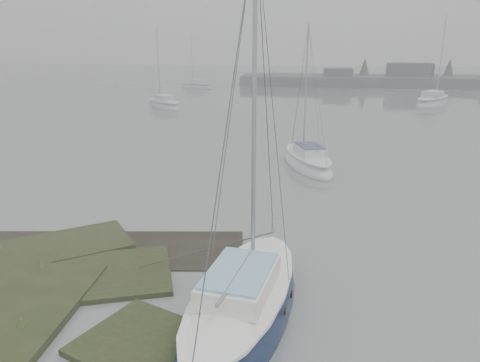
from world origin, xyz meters
TOP-DOWN VIEW (x-y plane):
  - ground at (0.00, 30.00)m, footprint 160.00×160.00m
  - far_shoreline at (26.84, 61.90)m, footprint 60.00×8.00m
  - sailboat_main at (2.35, 0.98)m, footprint 3.58×7.34m
  - sailboat_white at (4.40, 15.81)m, footprint 3.60×6.06m
  - sailboat_far_a at (-9.33, 36.80)m, footprint 5.40×5.69m
  - sailboat_far_b at (18.08, 41.61)m, footprint 5.85×6.82m
  - sailboat_far_c at (-9.75, 55.59)m, footprint 5.60×4.41m

SIDE VIEW (x-z plane):
  - ground at x=0.00m, z-range 0.00..0.00m
  - sailboat_far_c at x=-9.75m, z-range -3.63..4.10m
  - sailboat_white at x=4.40m, z-range -3.81..4.31m
  - sailboat_far_a at x=-9.33m, z-range -3.91..4.43m
  - sailboat_far_b at x=18.08m, z-range -4.52..5.11m
  - sailboat_main at x=2.35m, z-range -4.66..5.27m
  - far_shoreline at x=26.84m, z-range -1.22..2.93m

